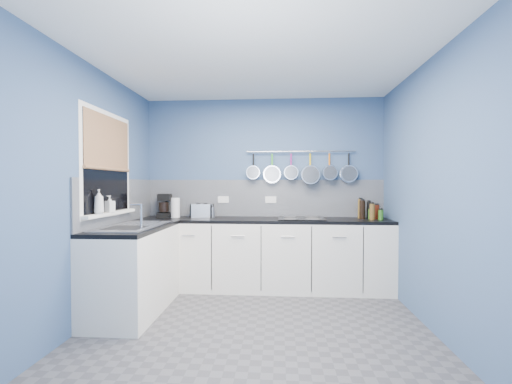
# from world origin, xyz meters

# --- Properties ---
(floor) EXTENTS (3.20, 3.00, 0.02)m
(floor) POSITION_xyz_m (0.00, 0.00, -0.01)
(floor) COLOR #47474C
(floor) RESTS_ON ground
(ceiling) EXTENTS (3.20, 3.00, 0.02)m
(ceiling) POSITION_xyz_m (0.00, 0.00, 2.51)
(ceiling) COLOR white
(ceiling) RESTS_ON ground
(wall_back) EXTENTS (3.20, 0.02, 2.50)m
(wall_back) POSITION_xyz_m (0.00, 1.51, 1.25)
(wall_back) COLOR #39537B
(wall_back) RESTS_ON ground
(wall_front) EXTENTS (3.20, 0.02, 2.50)m
(wall_front) POSITION_xyz_m (0.00, -1.51, 1.25)
(wall_front) COLOR #39537B
(wall_front) RESTS_ON ground
(wall_left) EXTENTS (0.02, 3.00, 2.50)m
(wall_left) POSITION_xyz_m (-1.61, 0.00, 1.25)
(wall_left) COLOR #39537B
(wall_left) RESTS_ON ground
(wall_right) EXTENTS (0.02, 3.00, 2.50)m
(wall_right) POSITION_xyz_m (1.61, 0.00, 1.25)
(wall_right) COLOR #39537B
(wall_right) RESTS_ON ground
(backsplash_back) EXTENTS (3.20, 0.02, 0.50)m
(backsplash_back) POSITION_xyz_m (0.00, 1.49, 1.15)
(backsplash_back) COLOR gray
(backsplash_back) RESTS_ON wall_back
(backsplash_left) EXTENTS (0.02, 1.80, 0.50)m
(backsplash_left) POSITION_xyz_m (-1.59, 0.60, 1.15)
(backsplash_left) COLOR gray
(backsplash_left) RESTS_ON wall_left
(cabinet_run_back) EXTENTS (3.20, 0.60, 0.86)m
(cabinet_run_back) POSITION_xyz_m (0.00, 1.20, 0.43)
(cabinet_run_back) COLOR silver
(cabinet_run_back) RESTS_ON ground
(worktop_back) EXTENTS (3.20, 0.60, 0.04)m
(worktop_back) POSITION_xyz_m (0.00, 1.20, 0.88)
(worktop_back) COLOR black
(worktop_back) RESTS_ON cabinet_run_back
(cabinet_run_left) EXTENTS (0.60, 1.20, 0.86)m
(cabinet_run_left) POSITION_xyz_m (-1.30, 0.30, 0.43)
(cabinet_run_left) COLOR silver
(cabinet_run_left) RESTS_ON ground
(worktop_left) EXTENTS (0.60, 1.20, 0.04)m
(worktop_left) POSITION_xyz_m (-1.30, 0.30, 0.88)
(worktop_left) COLOR black
(worktop_left) RESTS_ON cabinet_run_left
(window_frame) EXTENTS (0.01, 1.00, 1.10)m
(window_frame) POSITION_xyz_m (-1.58, 0.30, 1.55)
(window_frame) COLOR white
(window_frame) RESTS_ON wall_left
(window_glass) EXTENTS (0.01, 0.90, 1.00)m
(window_glass) POSITION_xyz_m (-1.57, 0.30, 1.55)
(window_glass) COLOR black
(window_glass) RESTS_ON wall_left
(bamboo_blind) EXTENTS (0.01, 0.90, 0.55)m
(bamboo_blind) POSITION_xyz_m (-1.56, 0.30, 1.77)
(bamboo_blind) COLOR #8F6447
(bamboo_blind) RESTS_ON wall_left
(window_sill) EXTENTS (0.10, 0.98, 0.03)m
(window_sill) POSITION_xyz_m (-1.55, 0.30, 1.04)
(window_sill) COLOR white
(window_sill) RESTS_ON wall_left
(sink_unit) EXTENTS (0.50, 0.95, 0.01)m
(sink_unit) POSITION_xyz_m (-1.30, 0.30, 0.90)
(sink_unit) COLOR silver
(sink_unit) RESTS_ON worktop_left
(mixer_tap) EXTENTS (0.12, 0.08, 0.26)m
(mixer_tap) POSITION_xyz_m (-1.14, 0.12, 1.03)
(mixer_tap) COLOR silver
(mixer_tap) RESTS_ON worktop_left
(socket_left) EXTENTS (0.15, 0.01, 0.09)m
(socket_left) POSITION_xyz_m (-0.55, 1.48, 1.13)
(socket_left) COLOR white
(socket_left) RESTS_ON backsplash_back
(socket_right) EXTENTS (0.15, 0.01, 0.09)m
(socket_right) POSITION_xyz_m (0.10, 1.48, 1.13)
(socket_right) COLOR white
(socket_right) RESTS_ON backsplash_back
(pot_rail) EXTENTS (1.45, 0.02, 0.02)m
(pot_rail) POSITION_xyz_m (0.50, 1.45, 1.78)
(pot_rail) COLOR silver
(pot_rail) RESTS_ON wall_back
(soap_bottle_a) EXTENTS (0.12, 0.12, 0.24)m
(soap_bottle_a) POSITION_xyz_m (-1.53, 0.05, 1.17)
(soap_bottle_a) COLOR white
(soap_bottle_a) RESTS_ON window_sill
(soap_bottle_b) EXTENTS (0.10, 0.10, 0.17)m
(soap_bottle_b) POSITION_xyz_m (-1.53, 0.25, 1.14)
(soap_bottle_b) COLOR white
(soap_bottle_b) RESTS_ON window_sill
(paper_towel) EXTENTS (0.14, 0.14, 0.26)m
(paper_towel) POSITION_xyz_m (-1.15, 1.26, 1.03)
(paper_towel) COLOR white
(paper_towel) RESTS_ON worktop_back
(coffee_maker) EXTENTS (0.20, 0.21, 0.31)m
(coffee_maker) POSITION_xyz_m (-1.33, 1.33, 1.06)
(coffee_maker) COLOR black
(coffee_maker) RESTS_ON worktop_back
(toaster) EXTENTS (0.30, 0.20, 0.18)m
(toaster) POSITION_xyz_m (-0.81, 1.32, 0.99)
(toaster) COLOR silver
(toaster) RESTS_ON worktop_back
(canister) EXTENTS (0.11, 0.11, 0.14)m
(canister) POSITION_xyz_m (-0.68, 1.32, 0.97)
(canister) COLOR silver
(canister) RESTS_ON worktop_back
(hob) EXTENTS (0.58, 0.51, 0.01)m
(hob) POSITION_xyz_m (0.49, 1.19, 0.91)
(hob) COLOR black
(hob) RESTS_ON worktop_back
(pan_0) EXTENTS (0.18, 0.08, 0.37)m
(pan_0) POSITION_xyz_m (-0.13, 1.44, 1.59)
(pan_0) COLOR silver
(pan_0) RESTS_ON pot_rail
(pan_1) EXTENTS (0.23, 0.06, 0.42)m
(pan_1) POSITION_xyz_m (0.12, 1.44, 1.57)
(pan_1) COLOR silver
(pan_1) RESTS_ON pot_rail
(pan_2) EXTENTS (0.19, 0.10, 0.38)m
(pan_2) POSITION_xyz_m (0.37, 1.44, 1.59)
(pan_2) COLOR silver
(pan_2) RESTS_ON pot_rail
(pan_3) EXTENTS (0.25, 0.12, 0.44)m
(pan_3) POSITION_xyz_m (0.63, 1.44, 1.56)
(pan_3) COLOR silver
(pan_3) RESTS_ON pot_rail
(pan_4) EXTENTS (0.20, 0.11, 0.39)m
(pan_4) POSITION_xyz_m (0.88, 1.44, 1.59)
(pan_4) COLOR silver
(pan_4) RESTS_ON pot_rail
(pan_5) EXTENTS (0.22, 0.07, 0.41)m
(pan_5) POSITION_xyz_m (1.14, 1.44, 1.57)
(pan_5) COLOR silver
(pan_5) RESTS_ON pot_rail
(condiment_0) EXTENTS (0.05, 0.05, 0.16)m
(condiment_0) POSITION_xyz_m (1.44, 1.33, 0.98)
(condiment_0) COLOR olive
(condiment_0) RESTS_ON worktop_back
(condiment_1) EXTENTS (0.06, 0.06, 0.21)m
(condiment_1) POSITION_xyz_m (1.37, 1.31, 1.01)
(condiment_1) COLOR black
(condiment_1) RESTS_ON worktop_back
(condiment_2) EXTENTS (0.07, 0.07, 0.25)m
(condiment_2) POSITION_xyz_m (1.26, 1.32, 1.02)
(condiment_2) COLOR brown
(condiment_2) RESTS_ON worktop_back
(condiment_3) EXTENTS (0.07, 0.07, 0.18)m
(condiment_3) POSITION_xyz_m (1.44, 1.24, 0.99)
(condiment_3) COLOR #4C190C
(condiment_3) RESTS_ON worktop_back
(condiment_4) EXTENTS (0.06, 0.06, 0.13)m
(condiment_4) POSITION_xyz_m (1.37, 1.24, 0.96)
(condiment_4) COLOR #3F721E
(condiment_4) RESTS_ON worktop_back
(condiment_5) EXTENTS (0.07, 0.07, 0.23)m
(condiment_5) POSITION_xyz_m (1.26, 1.22, 1.02)
(condiment_5) COLOR black
(condiment_5) RESTS_ON worktop_back
(condiment_6) EXTENTS (0.06, 0.06, 0.12)m
(condiment_6) POSITION_xyz_m (1.46, 1.13, 0.96)
(condiment_6) COLOR #265919
(condiment_6) RESTS_ON worktop_back
(condiment_7) EXTENTS (0.06, 0.06, 0.20)m
(condiment_7) POSITION_xyz_m (1.36, 1.12, 1.00)
(condiment_7) COLOR brown
(condiment_7) RESTS_ON worktop_back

